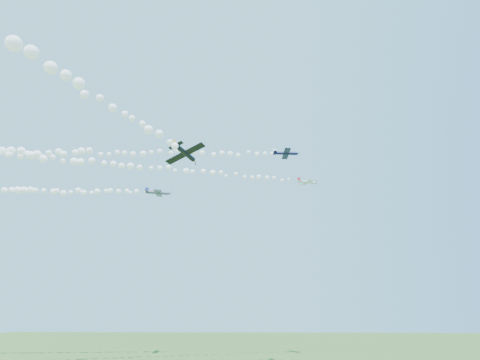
{
  "coord_description": "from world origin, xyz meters",
  "views": [
    {
      "loc": [
        3.8,
        -103.45,
        13.58
      ],
      "look_at": [
        0.91,
        -6.72,
        44.14
      ],
      "focal_mm": 30.0,
      "sensor_mm": 36.0,
      "label": 1
    }
  ],
  "objects_px": {
    "plane_grey": "(158,193)",
    "plane_black": "(185,153)",
    "plane_navy": "(286,153)",
    "plane_white": "(307,182)"
  },
  "relations": [
    {
      "from": "plane_navy",
      "to": "plane_grey",
      "type": "bearing_deg",
      "value": 146.43
    },
    {
      "from": "plane_navy",
      "to": "plane_grey",
      "type": "relative_size",
      "value": 0.84
    },
    {
      "from": "plane_grey",
      "to": "plane_black",
      "type": "height_order",
      "value": "plane_grey"
    },
    {
      "from": "plane_white",
      "to": "plane_grey",
      "type": "distance_m",
      "value": 43.61
    },
    {
      "from": "plane_navy",
      "to": "plane_black",
      "type": "bearing_deg",
      "value": -137.9
    },
    {
      "from": "plane_black",
      "to": "plane_grey",
      "type": "bearing_deg",
      "value": 41.71
    },
    {
      "from": "plane_grey",
      "to": "plane_white",
      "type": "bearing_deg",
      "value": -5.57
    },
    {
      "from": "plane_navy",
      "to": "plane_black",
      "type": "distance_m",
      "value": 30.33
    },
    {
      "from": "plane_white",
      "to": "plane_navy",
      "type": "distance_m",
      "value": 22.96
    },
    {
      "from": "plane_grey",
      "to": "plane_black",
      "type": "xyz_separation_m",
      "value": [
        14.86,
        -41.88,
        -4.2
      ]
    }
  ]
}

